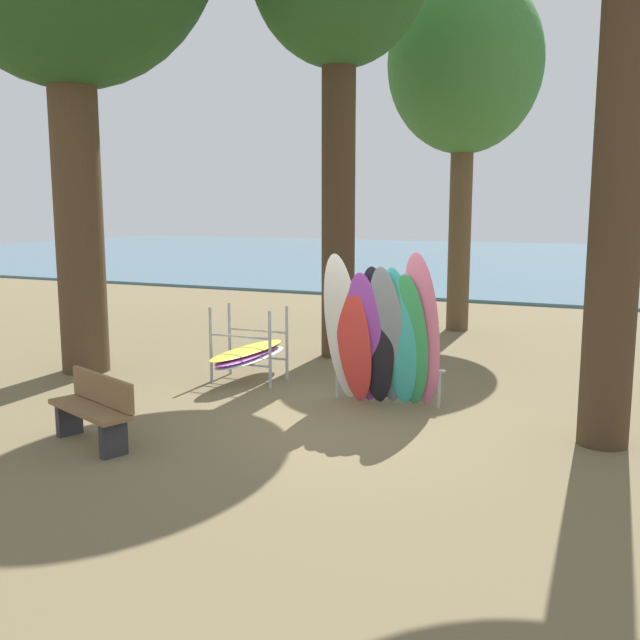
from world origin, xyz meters
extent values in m
plane|color=brown|center=(0.00, 0.00, 0.00)|extent=(80.00, 80.00, 0.00)
cube|color=#477084|center=(0.00, 30.70, 0.05)|extent=(80.00, 36.00, 0.10)
cylinder|color=#4C3823|center=(-5.22, 0.92, 3.09)|extent=(0.81, 0.81, 6.17)
cylinder|color=#42301E|center=(3.32, 0.36, 3.33)|extent=(0.60, 0.60, 6.66)
cylinder|color=brown|center=(-0.19, 7.79, 2.47)|extent=(0.51, 0.51, 4.94)
ellipsoid|color=#387033|center=(-0.19, 7.79, 6.03)|extent=(3.45, 3.45, 3.96)
cylinder|color=#42301E|center=(-1.63, 3.90, 3.11)|extent=(0.63, 0.63, 6.22)
ellipsoid|color=white|center=(-0.25, 0.72, 1.12)|extent=(0.57, 0.85, 2.24)
ellipsoid|color=red|center=(-0.09, 0.74, 0.94)|extent=(0.55, 0.59, 1.87)
ellipsoid|color=purple|center=(0.08, 0.76, 1.00)|extent=(0.59, 0.73, 1.99)
ellipsoid|color=black|center=(0.24, 0.78, 1.04)|extent=(0.56, 0.63, 2.07)
ellipsoid|color=gray|center=(0.40, 0.80, 1.04)|extent=(0.55, 0.78, 2.08)
ellipsoid|color=#38B2AD|center=(0.56, 0.82, 1.03)|extent=(0.55, 0.69, 2.06)
ellipsoid|color=#339E56|center=(0.72, 0.84, 0.99)|extent=(0.52, 0.68, 1.98)
ellipsoid|color=pink|center=(0.88, 0.86, 1.14)|extent=(0.52, 0.74, 2.28)
cylinder|color=#9EA0A5|center=(-0.47, 1.04, 0.28)|extent=(0.04, 0.04, 0.55)
cylinder|color=#9EA0A5|center=(1.10, 1.09, 0.28)|extent=(0.04, 0.04, 0.55)
cylinder|color=#9EA0A5|center=(0.32, 1.07, 0.55)|extent=(1.73, 0.09, 0.04)
cylinder|color=#9EA0A5|center=(-2.76, 1.13, 0.62)|extent=(0.05, 0.05, 1.25)
cylinder|color=#9EA0A5|center=(-1.66, 1.13, 0.62)|extent=(0.05, 0.05, 1.25)
cylinder|color=#9EA0A5|center=(-2.76, 1.73, 0.62)|extent=(0.05, 0.05, 1.25)
cylinder|color=#9EA0A5|center=(-1.66, 1.73, 0.62)|extent=(0.05, 0.05, 1.25)
cylinder|color=#9EA0A5|center=(-2.21, 1.13, 0.35)|extent=(1.10, 0.04, 0.04)
cylinder|color=#9EA0A5|center=(-2.21, 1.13, 0.80)|extent=(1.10, 0.04, 0.04)
cylinder|color=#9EA0A5|center=(-2.21, 1.73, 0.35)|extent=(1.10, 0.04, 0.04)
cylinder|color=#9EA0A5|center=(-2.21, 1.73, 0.80)|extent=(1.10, 0.04, 0.04)
ellipsoid|color=white|center=(-2.17, 1.43, 0.40)|extent=(0.53, 2.11, 0.06)
ellipsoid|color=purple|center=(-2.21, 1.43, 0.46)|extent=(0.58, 2.12, 0.06)
ellipsoid|color=yellow|center=(-2.24, 1.43, 0.52)|extent=(0.59, 2.12, 0.06)
cube|color=#2D2D33|center=(-2.89, -1.99, 0.21)|extent=(0.21, 0.33, 0.42)
cube|color=#2D2D33|center=(-1.85, -2.40, 0.21)|extent=(0.21, 0.33, 0.42)
cube|color=olive|center=(-2.37, -2.20, 0.45)|extent=(1.45, 0.88, 0.06)
cube|color=olive|center=(-2.30, -2.03, 0.67)|extent=(1.32, 0.57, 0.36)
camera|label=1|loc=(3.55, -8.72, 2.87)|focal=40.14mm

